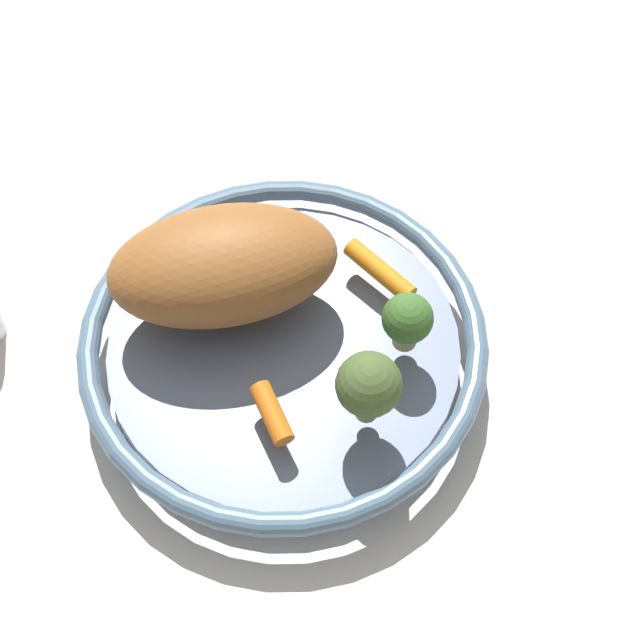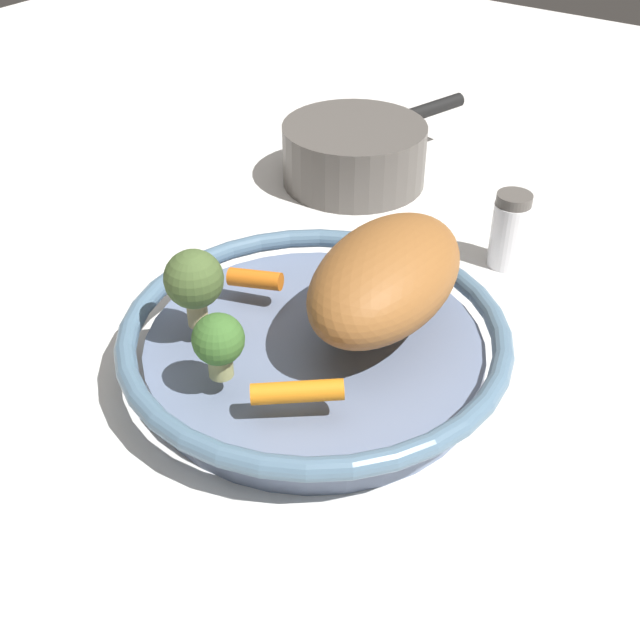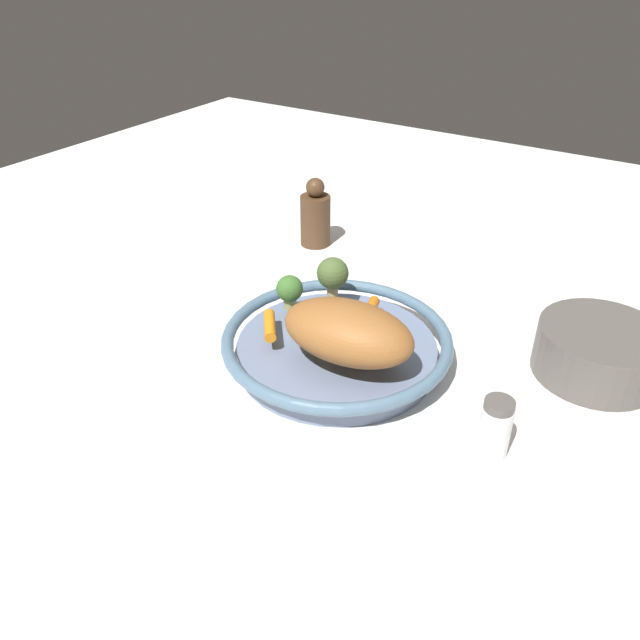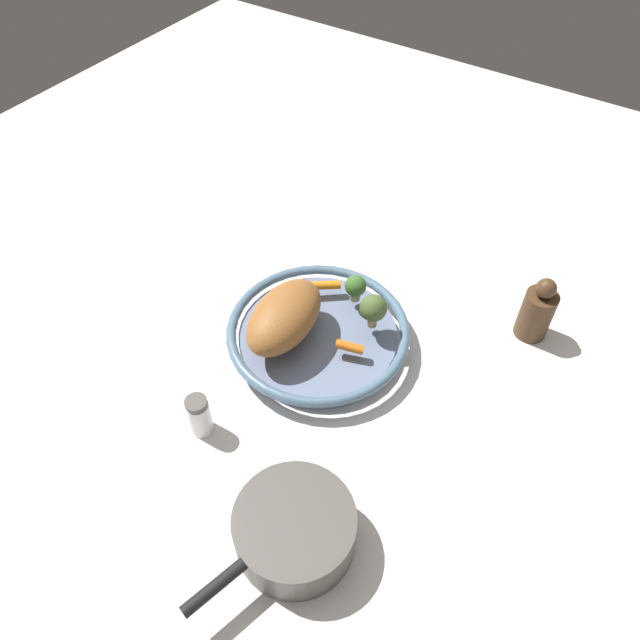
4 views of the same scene
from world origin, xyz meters
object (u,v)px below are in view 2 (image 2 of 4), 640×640
at_px(broccoli_floret_small, 218,342).
at_px(salt_shaker, 509,231).
at_px(baby_carrot_back, 255,279).
at_px(baby_carrot_near_rim, 297,392).
at_px(serving_bowl, 314,346).
at_px(saucepan, 355,154).
at_px(broccoli_floret_edge, 194,281).
at_px(roast_chicken_piece, 386,277).

height_order(broccoli_floret_small, salt_shaker, broccoli_floret_small).
distance_m(baby_carrot_back, baby_carrot_near_rim, 0.14).
bearing_deg(baby_carrot_near_rim, serving_bowl, 118.38).
distance_m(broccoli_floret_small, salt_shaker, 0.33).
bearing_deg(baby_carrot_back, baby_carrot_near_rim, -39.40).
height_order(broccoli_floret_small, saucepan, broccoli_floret_small).
height_order(serving_bowl, baby_carrot_near_rim, baby_carrot_near_rim).
relative_size(broccoli_floret_edge, salt_shaker, 0.86).
distance_m(roast_chicken_piece, salt_shaker, 0.20).
xyz_separation_m(broccoli_floret_edge, salt_shaker, (0.13, 0.29, -0.05)).
relative_size(serving_bowl, broccoli_floret_edge, 4.80).
xyz_separation_m(roast_chicken_piece, baby_carrot_back, (-0.11, -0.02, -0.03)).
distance_m(serving_bowl, roast_chicken_piece, 0.08).
relative_size(baby_carrot_near_rim, saucepan, 0.26).
relative_size(broccoli_floret_small, broccoli_floret_edge, 0.79).
distance_m(baby_carrot_back, salt_shaker, 0.25).
relative_size(baby_carrot_back, broccoli_floret_small, 0.90).
distance_m(serving_bowl, broccoli_floret_edge, 0.11).
bearing_deg(serving_bowl, roast_chicken_piece, 44.79).
distance_m(roast_chicken_piece, baby_carrot_near_rim, 0.12).
relative_size(roast_chicken_piece, saucepan, 0.70).
bearing_deg(baby_carrot_near_rim, saucepan, 118.17).
bearing_deg(saucepan, baby_carrot_back, -72.41).
xyz_separation_m(broccoli_floret_small, salt_shaker, (0.07, 0.32, -0.04)).
distance_m(roast_chicken_piece, broccoli_floret_small, 0.14).
distance_m(serving_bowl, saucepan, 0.34).
height_order(broccoli_floret_small, broccoli_floret_edge, broccoli_floret_edge).
bearing_deg(saucepan, salt_shaker, -16.56).
bearing_deg(baby_carrot_near_rim, salt_shaker, 87.58).
bearing_deg(baby_carrot_back, salt_shaker, 60.66).
bearing_deg(saucepan, baby_carrot_near_rim, -61.83).
bearing_deg(serving_bowl, saucepan, 118.12).
xyz_separation_m(baby_carrot_near_rim, broccoli_floret_small, (-0.06, -0.01, 0.02)).
relative_size(baby_carrot_back, salt_shaker, 0.60).
relative_size(salt_shaker, saucepan, 0.31).
relative_size(baby_carrot_back, saucepan, 0.19).
relative_size(roast_chicken_piece, broccoli_floret_small, 3.36).
distance_m(baby_carrot_near_rim, broccoli_floret_edge, 0.12).
height_order(broccoli_floret_edge, saucepan, broccoli_floret_edge).
height_order(baby_carrot_near_rim, saucepan, saucepan).
xyz_separation_m(roast_chicken_piece, baby_carrot_near_rim, (0.00, -0.12, -0.03)).
relative_size(broccoli_floret_edge, saucepan, 0.26).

